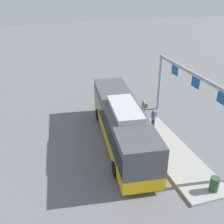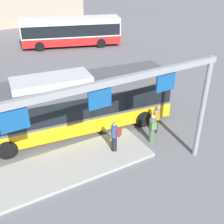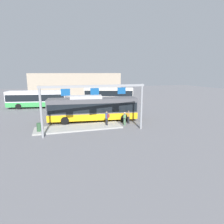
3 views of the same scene
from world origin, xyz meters
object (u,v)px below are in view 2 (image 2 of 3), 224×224
(bus_main, at_px, (70,103))
(person_boarding, at_px, (152,128))
(person_waiting_mid, at_px, (156,119))
(bus_background_right, at_px, (71,30))
(person_waiting_near, at_px, (115,136))

(bus_main, relative_size, person_boarding, 7.12)
(bus_main, relative_size, person_waiting_mid, 7.12)
(bus_main, bearing_deg, bus_background_right, 74.05)
(bus_main, distance_m, person_boarding, 4.73)
(bus_main, xyz_separation_m, person_waiting_near, (1.10, -3.08, -0.76))
(person_waiting_near, distance_m, person_waiting_mid, 3.05)
(person_waiting_mid, bearing_deg, person_boarding, 160.79)
(person_boarding, distance_m, person_waiting_mid, 1.02)
(person_boarding, bearing_deg, bus_background_right, 11.16)
(person_boarding, xyz_separation_m, person_waiting_near, (-2.23, 0.14, 0.16))
(bus_main, xyz_separation_m, person_waiting_mid, (4.10, -2.55, -0.92))
(bus_background_right, distance_m, person_boarding, 19.73)
(bus_background_right, relative_size, person_boarding, 6.51)
(person_boarding, height_order, person_waiting_near, person_waiting_near)
(person_boarding, relative_size, person_waiting_near, 1.00)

